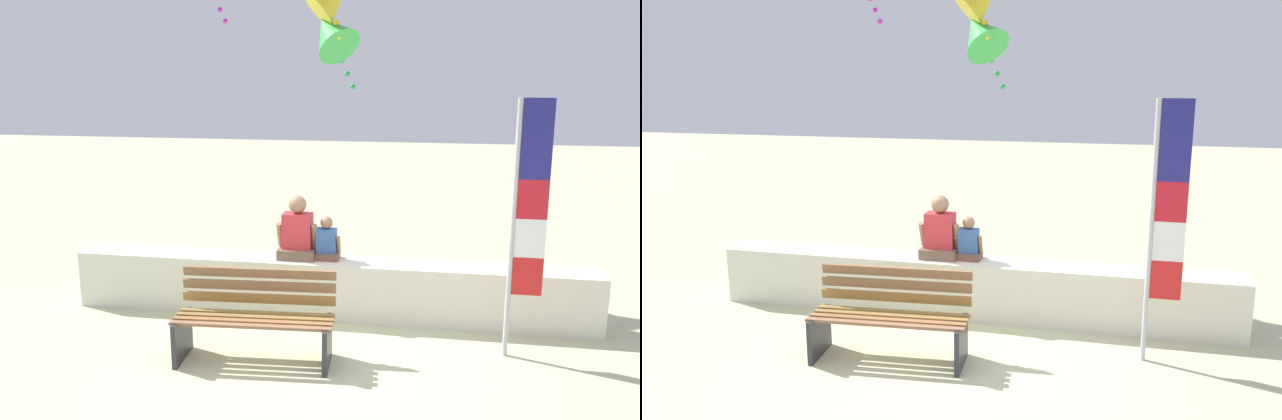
# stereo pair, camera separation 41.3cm
# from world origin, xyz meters

# --- Properties ---
(ground_plane) EXTENTS (40.00, 40.00, 0.00)m
(ground_plane) POSITION_xyz_m (0.00, 0.00, 0.00)
(ground_plane) COLOR #C0C093
(seawall_ledge) EXTENTS (6.14, 0.48, 0.68)m
(seawall_ledge) POSITION_xyz_m (0.00, 1.23, 0.34)
(seawall_ledge) COLOR silver
(seawall_ledge) RESTS_ON ground
(park_bench) EXTENTS (1.63, 0.71, 0.88)m
(park_bench) POSITION_xyz_m (-0.54, -0.06, 0.42)
(park_bench) COLOR #885E43
(park_bench) RESTS_ON ground
(person_adult) EXTENTS (0.49, 0.36, 0.75)m
(person_adult) POSITION_xyz_m (-0.38, 1.27, 0.98)
(person_adult) COLOR brown
(person_adult) RESTS_ON seawall_ledge
(person_child) EXTENTS (0.34, 0.25, 0.51)m
(person_child) POSITION_xyz_m (-0.03, 1.27, 0.88)
(person_child) COLOR brown
(person_child) RESTS_ON seawall_ledge
(flag_banner) EXTENTS (0.34, 0.05, 2.62)m
(flag_banner) POSITION_xyz_m (2.06, 0.44, 1.50)
(flag_banner) COLOR #B7B7BC
(flag_banner) RESTS_ON ground
(kite_green) EXTENTS (1.03, 1.02, 1.18)m
(kite_green) POSITION_xyz_m (-0.26, 2.92, 3.35)
(kite_green) COLOR green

